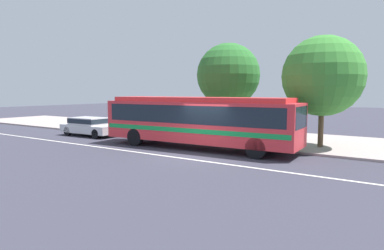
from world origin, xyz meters
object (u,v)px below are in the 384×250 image
(transit_bus, at_px, (198,119))
(sedan_behind_bus, at_px, (90,126))
(street_tree_mid_block, at_px, (323,76))
(street_tree_near_stop, at_px, (228,75))
(pedestrian_waiting_near_sign, at_px, (249,126))

(transit_bus, xyz_separation_m, sedan_behind_bus, (-9.26, 0.26, -0.91))
(transit_bus, xyz_separation_m, street_tree_mid_block, (5.63, 3.57, 2.30))
(street_tree_near_stop, bearing_deg, transit_bus, -82.59)
(transit_bus, xyz_separation_m, street_tree_near_stop, (-0.61, 4.65, 2.55))
(street_tree_near_stop, bearing_deg, sedan_behind_bus, -153.10)
(street_tree_mid_block, bearing_deg, transit_bus, -147.61)
(pedestrian_waiting_near_sign, relative_size, street_tree_near_stop, 0.26)
(street_tree_near_stop, relative_size, street_tree_mid_block, 1.03)
(transit_bus, bearing_deg, street_tree_near_stop, 97.41)
(sedan_behind_bus, bearing_deg, street_tree_near_stop, 26.90)
(pedestrian_waiting_near_sign, xyz_separation_m, street_tree_near_stop, (-2.24, 1.58, 3.13))
(pedestrian_waiting_near_sign, bearing_deg, sedan_behind_bus, -165.54)
(pedestrian_waiting_near_sign, bearing_deg, street_tree_mid_block, 7.14)
(sedan_behind_bus, bearing_deg, street_tree_mid_block, 12.53)
(sedan_behind_bus, relative_size, street_tree_near_stop, 0.72)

